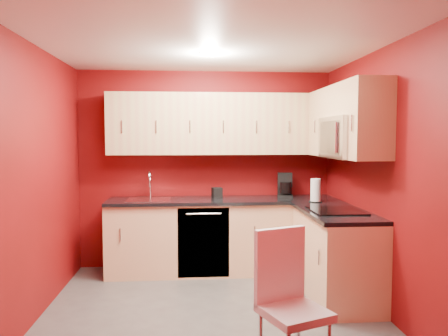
{
  "coord_description": "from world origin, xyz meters",
  "views": [
    {
      "loc": [
        -0.2,
        -4.1,
        1.66
      ],
      "look_at": [
        0.16,
        0.55,
        1.33
      ],
      "focal_mm": 35.0,
      "sensor_mm": 36.0,
      "label": 1
    }
  ],
  "objects": [
    {
      "name": "floor",
      "position": [
        0.0,
        0.0,
        0.0
      ],
      "size": [
        3.2,
        3.2,
        0.0
      ],
      "primitive_type": "plane",
      "color": "#504E4B",
      "rests_on": "ground"
    },
    {
      "name": "ceiling",
      "position": [
        0.0,
        0.0,
        2.5
      ],
      "size": [
        3.2,
        3.2,
        0.0
      ],
      "primitive_type": "plane",
      "rotation": [
        3.14,
        0.0,
        0.0
      ],
      "color": "white",
      "rests_on": "wall_back"
    },
    {
      "name": "wall_back",
      "position": [
        0.0,
        1.5,
        1.25
      ],
      "size": [
        3.2,
        0.0,
        3.2
      ],
      "primitive_type": "plane",
      "rotation": [
        1.57,
        0.0,
        0.0
      ],
      "color": "#68090B",
      "rests_on": "floor"
    },
    {
      "name": "wall_front",
      "position": [
        0.0,
        -1.5,
        1.25
      ],
      "size": [
        3.2,
        0.0,
        3.2
      ],
      "primitive_type": "plane",
      "rotation": [
        -1.57,
        0.0,
        0.0
      ],
      "color": "#68090B",
      "rests_on": "floor"
    },
    {
      "name": "wall_left",
      "position": [
        -1.6,
        0.0,
        1.25
      ],
      "size": [
        0.0,
        3.0,
        3.0
      ],
      "primitive_type": "plane",
      "rotation": [
        1.57,
        0.0,
        1.57
      ],
      "color": "#68090B",
      "rests_on": "floor"
    },
    {
      "name": "wall_right",
      "position": [
        1.6,
        0.0,
        1.25
      ],
      "size": [
        0.0,
        3.0,
        3.0
      ],
      "primitive_type": "plane",
      "rotation": [
        1.57,
        0.0,
        -1.57
      ],
      "color": "#68090B",
      "rests_on": "floor"
    },
    {
      "name": "base_cabinets_back",
      "position": [
        0.2,
        1.2,
        0.43
      ],
      "size": [
        2.8,
        0.6,
        0.87
      ],
      "primitive_type": "cube",
      "color": "#E9B685",
      "rests_on": "floor"
    },
    {
      "name": "base_cabinets_right",
      "position": [
        1.3,
        0.25,
        0.43
      ],
      "size": [
        0.6,
        1.3,
        0.87
      ],
      "primitive_type": "cube",
      "color": "#E9B685",
      "rests_on": "floor"
    },
    {
      "name": "countertop_back",
      "position": [
        0.2,
        1.19,
        0.89
      ],
      "size": [
        2.8,
        0.63,
        0.04
      ],
      "primitive_type": "cube",
      "color": "black",
      "rests_on": "base_cabinets_back"
    },
    {
      "name": "countertop_right",
      "position": [
        1.29,
        0.23,
        0.89
      ],
      "size": [
        0.63,
        1.27,
        0.04
      ],
      "primitive_type": "cube",
      "color": "black",
      "rests_on": "base_cabinets_right"
    },
    {
      "name": "upper_cabinets_back",
      "position": [
        0.2,
        1.32,
        1.83
      ],
      "size": [
        2.8,
        0.35,
        0.75
      ],
      "primitive_type": "cube",
      "color": "tan",
      "rests_on": "wall_back"
    },
    {
      "name": "upper_cabinets_right",
      "position": [
        1.42,
        0.44,
        1.89
      ],
      "size": [
        0.35,
        1.55,
        0.75
      ],
      "color": "tan",
      "rests_on": "wall_right"
    },
    {
      "name": "microwave",
      "position": [
        1.39,
        0.2,
        1.66
      ],
      "size": [
        0.42,
        0.76,
        0.42
      ],
      "color": "silver",
      "rests_on": "upper_cabinets_right"
    },
    {
      "name": "cooktop",
      "position": [
        1.28,
        0.2,
        0.92
      ],
      "size": [
        0.5,
        0.55,
        0.01
      ],
      "primitive_type": "cube",
      "color": "black",
      "rests_on": "countertop_right"
    },
    {
      "name": "sink",
      "position": [
        -0.7,
        1.2,
        0.94
      ],
      "size": [
        0.52,
        0.42,
        0.35
      ],
      "color": "silver",
      "rests_on": "countertop_back"
    },
    {
      "name": "dishwasher_front",
      "position": [
        -0.05,
        0.91,
        0.43
      ],
      "size": [
        0.6,
        0.02,
        0.82
      ],
      "primitive_type": "cube",
      "color": "black",
      "rests_on": "base_cabinets_back"
    },
    {
      "name": "downlight",
      "position": [
        0.0,
        0.3,
        2.48
      ],
      "size": [
        0.2,
        0.2,
        0.01
      ],
      "primitive_type": "cylinder",
      "color": "white",
      "rests_on": "ceiling"
    },
    {
      "name": "coffee_maker",
      "position": [
        0.99,
        1.29,
        1.06
      ],
      "size": [
        0.21,
        0.26,
        0.3
      ],
      "primitive_type": null,
      "rotation": [
        0.0,
        0.0,
        -0.15
      ],
      "color": "black",
      "rests_on": "countertop_back"
    },
    {
      "name": "napkin_holder",
      "position": [
        0.13,
        1.29,
        0.97
      ],
      "size": [
        0.14,
        0.14,
        0.13
      ],
      "primitive_type": null,
      "rotation": [
        0.0,
        0.0,
        0.21
      ],
      "color": "black",
      "rests_on": "countertop_back"
    },
    {
      "name": "paper_towel",
      "position": [
        1.26,
        0.85,
        1.04
      ],
      "size": [
        0.19,
        0.19,
        0.27
      ],
      "primitive_type": null,
      "rotation": [
        0.0,
        0.0,
        0.23
      ],
      "color": "silver",
      "rests_on": "countertop_right"
    },
    {
      "name": "dining_chair",
      "position": [
        0.51,
        -1.2,
        0.5
      ],
      "size": [
        0.53,
        0.55,
        1.01
      ],
      "primitive_type": null,
      "rotation": [
        0.0,
        0.0,
        0.38
      ],
      "color": "silver",
      "rests_on": "floor"
    }
  ]
}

